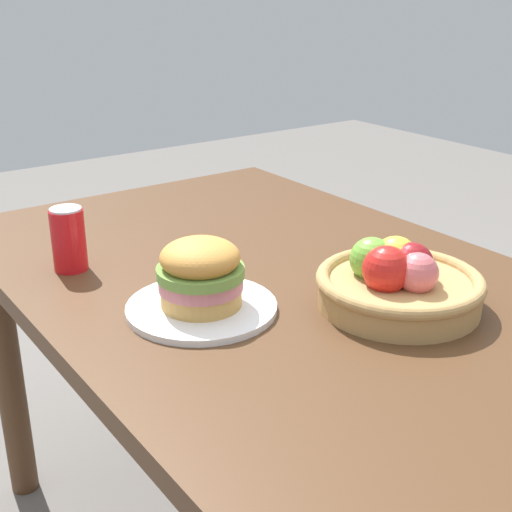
# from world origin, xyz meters

# --- Properties ---
(dining_table) EXTENTS (1.40, 0.90, 0.75)m
(dining_table) POSITION_xyz_m (0.00, 0.00, 0.65)
(dining_table) COLOR #4C301C
(dining_table) RESTS_ON ground_plane
(plate) EXTENTS (0.26, 0.26, 0.01)m
(plate) POSITION_xyz_m (0.05, -0.20, 0.76)
(plate) COLOR white
(plate) RESTS_ON dining_table
(sandwich) EXTENTS (0.15, 0.15, 0.12)m
(sandwich) POSITION_xyz_m (0.05, -0.20, 0.82)
(sandwich) COLOR tan
(sandwich) RESTS_ON plate
(soda_can) EXTENTS (0.07, 0.07, 0.13)m
(soda_can) POSITION_xyz_m (-0.26, -0.31, 0.81)
(soda_can) COLOR red
(soda_can) RESTS_ON dining_table
(fruit_basket) EXTENTS (0.29, 0.29, 0.12)m
(fruit_basket) POSITION_xyz_m (0.23, 0.09, 0.80)
(fruit_basket) COLOR tan
(fruit_basket) RESTS_ON dining_table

